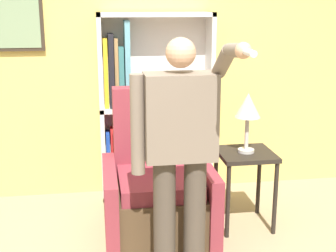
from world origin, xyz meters
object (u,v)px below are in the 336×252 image
Objects in this scene: person_standing at (180,147)px; table_lamp at (248,108)px; armchair at (157,191)px; side_table at (245,165)px; bookcase at (142,113)px.

person_standing reaches higher than table_lamp.
side_table is at bearing 2.06° from armchair.
person_standing reaches higher than side_table.
armchair is 1.80× the size of side_table.
armchair is 1.00m from table_lamp.
table_lamp is at bearing -45.41° from bookcase.
table_lamp is (0.00, -0.00, 0.49)m from side_table.
bookcase reaches higher than table_lamp.
bookcase is at bearing 92.33° from armchair.
side_table is 1.32× the size of table_lamp.
side_table is (0.69, 0.72, -0.42)m from person_standing.
bookcase is 1.14m from table_lamp.
armchair is 0.92m from person_standing.
bookcase is 0.95m from armchair.
side_table is at bearing 46.36° from person_standing.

